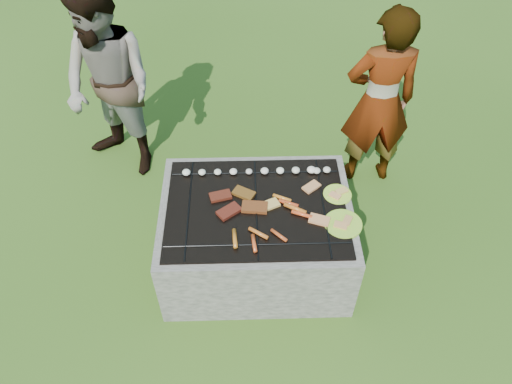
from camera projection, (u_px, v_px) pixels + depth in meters
lawn at (256, 260)px, 3.78m from camera, size 60.00×60.00×0.00m
fire_pit at (256, 237)px, 3.58m from camera, size 1.30×1.00×0.62m
mushrooms at (265, 171)px, 3.54m from camera, size 1.06×0.07×0.04m
pork_slabs at (239, 203)px, 3.34m from camera, size 0.40×0.32×0.03m
sausages at (275, 221)px, 3.23m from camera, size 0.53×0.49×0.03m
bread_on_grate at (299, 205)px, 3.34m from camera, size 0.47×0.43×0.02m
plate_far at (338, 194)px, 3.42m from camera, size 0.21×0.21×0.03m
plate_near at (343, 224)px, 3.24m from camera, size 0.25×0.25×0.03m
cook at (379, 101)px, 3.85m from camera, size 0.58×0.40×1.56m
bystander at (110, 87)px, 3.91m from camera, size 1.02×0.98×1.65m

